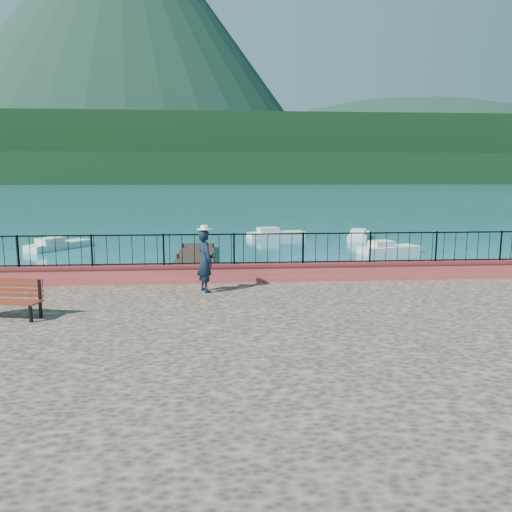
{
  "coord_description": "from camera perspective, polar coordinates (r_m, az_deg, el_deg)",
  "views": [
    {
      "loc": [
        -0.84,
        -11.89,
        4.52
      ],
      "look_at": [
        0.26,
        2.0,
        2.3
      ],
      "focal_mm": 35.0,
      "sensor_mm": 36.0,
      "label": 1
    }
  ],
  "objects": [
    {
      "name": "ground",
      "position": [
        12.75,
        -0.48,
        -11.72
      ],
      "size": [
        2000.0,
        2000.0,
        0.0
      ],
      "primitive_type": "plane",
      "color": "#19596B",
      "rests_on": "ground"
    },
    {
      "name": "railing",
      "position": [
        15.77,
        -1.44,
        0.8
      ],
      "size": [
        27.0,
        0.05,
        0.95
      ],
      "primitive_type": "cube",
      "color": "black",
      "rests_on": "parapet"
    },
    {
      "name": "boat_2",
      "position": [
        30.72,
        14.98,
        1.05
      ],
      "size": [
        3.89,
        2.27,
        0.8
      ],
      "primitive_type": "cube",
      "rotation": [
        0.0,
        0.0,
        0.28
      ],
      "color": "silver",
      "rests_on": "ground"
    },
    {
      "name": "parapet",
      "position": [
        15.9,
        -1.43,
        -1.93
      ],
      "size": [
        28.0,
        0.46,
        0.58
      ],
      "primitive_type": "cube",
      "color": "#C74849",
      "rests_on": "promenade"
    },
    {
      "name": "boat_1",
      "position": [
        20.98,
        1.07,
        -2.26
      ],
      "size": [
        4.16,
        3.14,
        0.8
      ],
      "primitive_type": "cube",
      "rotation": [
        0.0,
        0.0,
        -0.52
      ],
      "color": "silver",
      "rests_on": "ground"
    },
    {
      "name": "park_bench",
      "position": [
        13.23,
        -26.59,
        -5.2
      ],
      "size": [
        1.74,
        0.88,
        0.92
      ],
      "rotation": [
        0.0,
        0.0,
        -0.21
      ],
      "color": "black",
      "rests_on": "promenade"
    },
    {
      "name": "foothills",
      "position": [
        372.3,
        -4.49,
        11.74
      ],
      "size": [
        900.0,
        120.0,
        44.0
      ],
      "primitive_type": "cube",
      "color": "black",
      "rests_on": "ground"
    },
    {
      "name": "volcano",
      "position": [
        745.24,
        -14.8,
        23.2
      ],
      "size": [
        560.0,
        560.0,
        380.0
      ],
      "primitive_type": "cone",
      "color": "#142D23",
      "rests_on": "ground"
    },
    {
      "name": "promenade",
      "position": [
        7.12,
        3.27,
        -24.37
      ],
      "size": [
        30.0,
        20.0,
        1.2
      ],
      "primitive_type": "cube",
      "color": "#332821",
      "rests_on": "ground"
    },
    {
      "name": "boat_3",
      "position": [
        33.83,
        -21.61,
        1.43
      ],
      "size": [
        3.43,
        4.22,
        0.8
      ],
      "primitive_type": "cube",
      "rotation": [
        0.0,
        0.0,
        0.98
      ],
      "color": "silver",
      "rests_on": "ground"
    },
    {
      "name": "hat",
      "position": [
        14.36,
        -5.91,
        3.27
      ],
      "size": [
        0.44,
        0.44,
        0.12
      ],
      "primitive_type": "cylinder",
      "color": "white",
      "rests_on": "person"
    },
    {
      "name": "dock",
      "position": [
        24.31,
        -7.2,
        -1.36
      ],
      "size": [
        2.0,
        16.0,
        0.3
      ],
      "primitive_type": "cube",
      "color": "#2D231C",
      "rests_on": "ground"
    },
    {
      "name": "boat_5",
      "position": [
        37.33,
        11.7,
        2.54
      ],
      "size": [
        2.65,
        4.21,
        0.8
      ],
      "primitive_type": "cube",
      "rotation": [
        0.0,
        0.0,
        1.2
      ],
      "color": "silver",
      "rests_on": "ground"
    },
    {
      "name": "boat_0",
      "position": [
        19.2,
        -14.8,
        -3.64
      ],
      "size": [
        4.29,
        2.08,
        0.8
      ],
      "primitive_type": "cube",
      "rotation": [
        0.0,
        0.0,
        0.2
      ],
      "color": "silver",
      "rests_on": "ground"
    },
    {
      "name": "person",
      "position": [
        14.49,
        -5.85,
        -0.56
      ],
      "size": [
        0.67,
        0.79,
        1.82
      ],
      "primitive_type": "imported",
      "rotation": [
        0.0,
        0.0,
        1.99
      ],
      "color": "black",
      "rests_on": "promenade"
    },
    {
      "name": "boat_4",
      "position": [
        37.39,
        2.32,
        2.73
      ],
      "size": [
        4.46,
        2.32,
        0.8
      ],
      "primitive_type": "cube",
      "rotation": [
        0.0,
        0.0,
        0.25
      ],
      "color": "silver",
      "rests_on": "ground"
    },
    {
      "name": "far_forest",
      "position": [
        311.92,
        -4.44,
        9.87
      ],
      "size": [
        900.0,
        60.0,
        18.0
      ],
      "primitive_type": "cube",
      "color": "black",
      "rests_on": "ground"
    },
    {
      "name": "companion_hill",
      "position": [
        613.06,
        16.77,
        8.27
      ],
      "size": [
        448.0,
        384.0,
        180.0
      ],
      "primitive_type": "ellipsoid",
      "color": "#142D23",
      "rests_on": "ground"
    }
  ]
}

